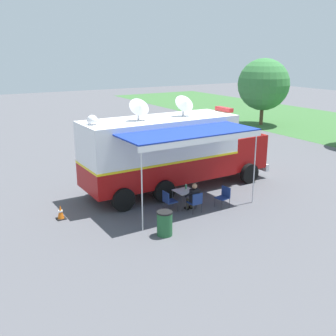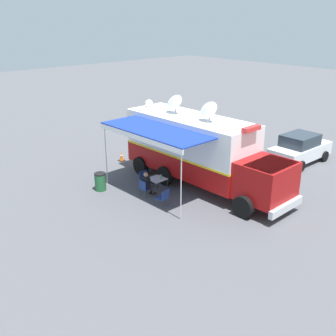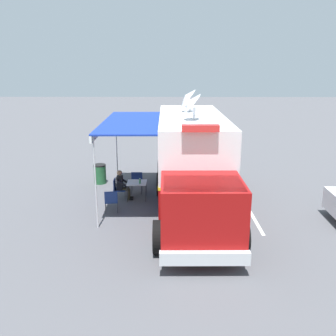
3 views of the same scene
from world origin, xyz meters
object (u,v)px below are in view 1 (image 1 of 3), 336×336
at_px(folding_table, 185,192).
at_px(water_bottle, 186,187).
at_px(traffic_cone, 61,212).
at_px(command_truck, 174,150).
at_px(seated_responder, 193,197).
at_px(folding_chair_at_table, 196,201).
at_px(trash_bin, 165,223).
at_px(folding_chair_beside_table, 168,200).
at_px(car_behind_truck, 139,141).
at_px(folding_chair_spare_by_truck, 224,195).

xyz_separation_m(folding_table, water_bottle, (-0.14, 0.16, 0.16)).
relative_size(folding_table, traffic_cone, 1.40).
height_order(command_truck, seated_responder, command_truck).
xyz_separation_m(folding_chair_at_table, traffic_cone, (-2.21, -4.94, -0.23)).
distance_m(folding_table, trash_bin, 2.86).
relative_size(seated_responder, trash_bin, 1.37).
height_order(trash_bin, traffic_cone, trash_bin).
xyz_separation_m(command_truck, folding_chair_beside_table, (2.28, -1.67, -1.43)).
bearing_deg(traffic_cone, trash_bin, 40.06).
distance_m(folding_chair_at_table, folding_chair_beside_table, 1.13).
bearing_deg(water_bottle, car_behind_truck, 165.68).
height_order(trash_bin, car_behind_truck, car_behind_truck).
height_order(water_bottle, seated_responder, seated_responder).
distance_m(command_truck, water_bottle, 2.42).
bearing_deg(traffic_cone, car_behind_truck, 136.21).
bearing_deg(folding_chair_at_table, traffic_cone, -114.12).
bearing_deg(folding_table, trash_bin, -47.35).
xyz_separation_m(command_truck, trash_bin, (4.13, -2.92, -1.49)).
xyz_separation_m(seated_responder, car_behind_truck, (-9.71, 2.42, 0.23)).
height_order(folding_table, water_bottle, water_bottle).
distance_m(command_truck, traffic_cone, 6.02).
distance_m(folding_chair_at_table, trash_bin, 2.41).
relative_size(command_truck, trash_bin, 10.47).
xyz_separation_m(command_truck, folding_chair_spare_by_truck, (3.03, 0.64, -1.43)).
distance_m(folding_chair_spare_by_truck, seated_responder, 1.45).
bearing_deg(folding_chair_beside_table, traffic_cone, -110.27).
xyz_separation_m(folding_table, folding_chair_at_table, (0.80, 0.03, -0.16)).
distance_m(folding_table, water_bottle, 0.27).
relative_size(command_truck, water_bottle, 42.54).
bearing_deg(car_behind_truck, folding_chair_at_table, -13.74).
xyz_separation_m(water_bottle, folding_chair_spare_by_truck, (0.98, 1.29, -0.32)).
bearing_deg(folding_table, folding_chair_beside_table, -84.19).
relative_size(command_truck, car_behind_truck, 2.25).
relative_size(folding_chair_beside_table, seated_responder, 0.70).
xyz_separation_m(water_bottle, traffic_cone, (-1.27, -5.08, -0.55)).
relative_size(water_bottle, folding_chair_spare_by_truck, 0.26).
relative_size(folding_chair_spare_by_truck, traffic_cone, 1.50).
bearing_deg(trash_bin, command_truck, 144.74).
distance_m(folding_chair_spare_by_truck, car_behind_truck, 9.99).
relative_size(seated_responder, car_behind_truck, 0.30).
distance_m(folding_chair_beside_table, seated_responder, 1.03).
bearing_deg(command_truck, seated_responder, -15.75).
distance_m(command_truck, seated_responder, 3.19).
bearing_deg(seated_responder, water_bottle, 169.73).
xyz_separation_m(trash_bin, traffic_cone, (-3.35, -2.81, -0.18)).
distance_m(traffic_cone, car_behind_truck, 10.66).
relative_size(folding_table, folding_chair_at_table, 0.93).
bearing_deg(folding_chair_beside_table, folding_chair_spare_by_truck, 71.91).
height_order(folding_table, folding_chair_spare_by_truck, folding_chair_spare_by_truck).
distance_m(folding_chair_at_table, folding_chair_spare_by_truck, 1.43).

